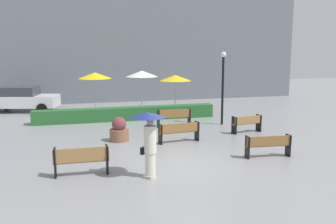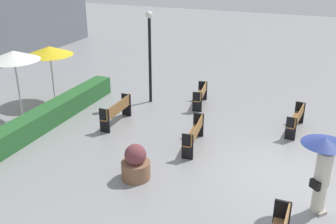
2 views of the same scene
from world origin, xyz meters
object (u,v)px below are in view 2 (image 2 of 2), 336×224
(bench_mid_center, at_px, (195,133))
(planter_pot, at_px, (136,164))
(bench_far_right, at_px, (201,94))
(pedestrian_with_umbrella, at_px, (323,163))
(bench_back_row, at_px, (117,110))
(bench_near_right, at_px, (297,118))
(lamp_post, at_px, (150,48))
(patio_umbrella_yellow_far, at_px, (49,51))
(patio_umbrella_white, at_px, (13,56))

(bench_mid_center, bearing_deg, planter_pot, 159.10)
(bench_mid_center, bearing_deg, bench_far_right, 14.40)
(bench_mid_center, height_order, pedestrian_with_umbrella, pedestrian_with_umbrella)
(bench_back_row, height_order, bench_near_right, bench_back_row)
(bench_far_right, relative_size, lamp_post, 0.41)
(bench_near_right, height_order, pedestrian_with_umbrella, pedestrian_with_umbrella)
(lamp_post, bearing_deg, bench_near_right, -96.96)
(bench_mid_center, distance_m, bench_far_right, 3.72)
(planter_pot, bearing_deg, pedestrian_with_umbrella, -86.86)
(bench_back_row, bearing_deg, bench_mid_center, -102.24)
(bench_near_right, xyz_separation_m, pedestrian_with_umbrella, (-4.65, -0.93, 0.89))
(bench_mid_center, bearing_deg, bench_near_right, -49.54)
(patio_umbrella_yellow_far, bearing_deg, bench_near_right, -85.91)
(bench_back_row, relative_size, patio_umbrella_white, 0.67)
(bench_mid_center, bearing_deg, lamp_post, 43.00)
(lamp_post, height_order, patio_umbrella_white, lamp_post)
(patio_umbrella_yellow_far, bearing_deg, patio_umbrella_white, -178.93)
(patio_umbrella_yellow_far, bearing_deg, bench_mid_center, -104.83)
(patio_umbrella_white, height_order, patio_umbrella_yellow_far, patio_umbrella_white)
(bench_back_row, height_order, bench_far_right, bench_back_row)
(bench_back_row, xyz_separation_m, patio_umbrella_white, (-0.93, 3.57, 1.92))
(bench_near_right, bearing_deg, bench_far_right, 74.10)
(bench_mid_center, distance_m, planter_pot, 2.58)
(bench_near_right, distance_m, planter_pot, 6.24)
(bench_far_right, relative_size, patio_umbrella_yellow_far, 0.66)
(bench_near_right, distance_m, bench_far_right, 4.01)
(bench_near_right, xyz_separation_m, planter_pot, (-4.91, 3.85, -0.03))
(bench_back_row, xyz_separation_m, bench_far_right, (2.90, -2.29, -0.05))
(patio_umbrella_yellow_far, bearing_deg, bench_back_row, -107.09)
(bench_back_row, bearing_deg, pedestrian_with_umbrella, -111.89)
(bench_near_right, height_order, planter_pot, planter_pot)
(bench_back_row, bearing_deg, patio_umbrella_white, 104.58)
(bench_mid_center, bearing_deg, pedestrian_with_umbrella, -119.05)
(bench_back_row, bearing_deg, bench_far_right, -38.25)
(bench_near_right, relative_size, patio_umbrella_white, 0.66)
(patio_umbrella_white, xyz_separation_m, patio_umbrella_yellow_far, (2.04, 0.04, -0.29))
(bench_back_row, distance_m, bench_near_right, 6.41)
(bench_far_right, bearing_deg, lamp_post, 100.15)
(bench_back_row, height_order, patio_umbrella_white, patio_umbrella_white)
(pedestrian_with_umbrella, height_order, patio_umbrella_yellow_far, patio_umbrella_yellow_far)
(bench_far_right, height_order, pedestrian_with_umbrella, pedestrian_with_umbrella)
(bench_back_row, relative_size, planter_pot, 1.68)
(pedestrian_with_umbrella, distance_m, patio_umbrella_white, 10.87)
(bench_mid_center, bearing_deg, bench_back_row, 77.76)
(bench_far_right, xyz_separation_m, lamp_post, (-0.37, 2.09, 1.83))
(pedestrian_with_umbrella, height_order, lamp_post, lamp_post)
(pedestrian_with_umbrella, relative_size, planter_pot, 1.95)
(lamp_post, relative_size, patio_umbrella_white, 1.43)
(bench_far_right, height_order, lamp_post, lamp_post)
(bench_far_right, relative_size, patio_umbrella_white, 0.58)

